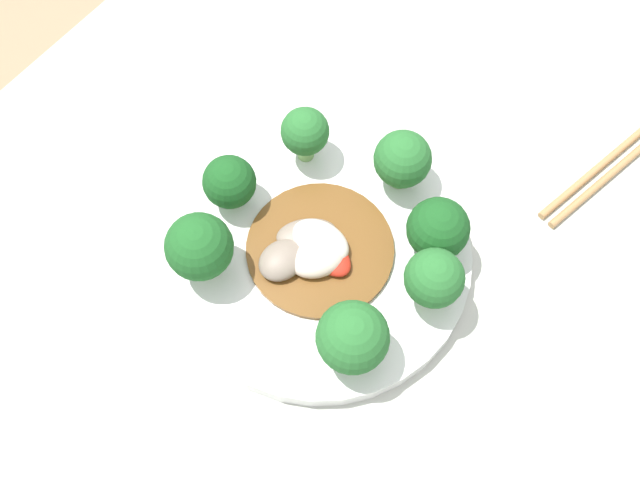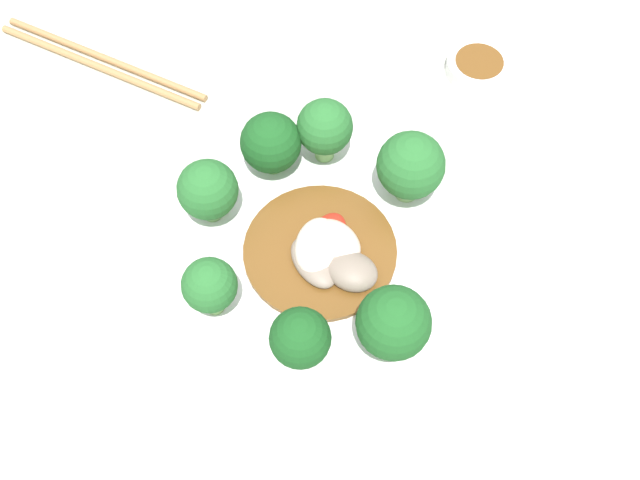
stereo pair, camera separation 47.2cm
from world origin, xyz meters
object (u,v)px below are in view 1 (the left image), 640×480
object	(u,v)px
broccoli_southwest	(353,338)
broccoli_northeast	(305,132)
broccoli_southeast	(438,229)
broccoli_south	(431,283)
broccoli_east	(403,160)
chopsticks	(630,149)
plate	(320,255)
stirfry_center	(314,249)
broccoli_northwest	(199,247)
broccoli_north	(229,183)

from	to	relation	value
broccoli_southwest	broccoli_northeast	bearing A→B (deg)	48.69
broccoli_southeast	broccoli_northeast	bearing A→B (deg)	87.40
broccoli_south	broccoli_east	distance (m)	0.12
broccoli_northeast	chopsticks	bearing A→B (deg)	-49.76
plate	broccoli_south	xyz separation A→B (m)	(0.02, -0.10, 0.05)
broccoli_southwest	chopsticks	xyz separation A→B (m)	(0.32, -0.09, -0.05)
broccoli_south	stirfry_center	size ratio (longest dim) A/B	0.51
plate	broccoli_south	bearing A→B (deg)	-80.94
plate	chopsticks	world-z (taller)	plate
broccoli_northeast	broccoli_southeast	distance (m)	0.14
broccoli_south	chopsticks	world-z (taller)	broccoli_south
chopsticks	broccoli_northwest	bearing A→B (deg)	145.55
broccoli_south	stirfry_center	world-z (taller)	broccoli_south
broccoli_northwest	chopsticks	xyz separation A→B (m)	(0.33, -0.23, -0.06)
broccoli_southwest	broccoli_south	bearing A→B (deg)	-16.88
stirfry_center	broccoli_southwest	bearing A→B (deg)	-124.20
broccoli_southeast	broccoli_southwest	bearing A→B (deg)	-179.81
broccoli_south	broccoli_east	xyz separation A→B (m)	(0.08, 0.08, -0.00)
broccoli_north	stirfry_center	world-z (taller)	broccoli_north
broccoli_northwest	broccoli_south	bearing A→B (deg)	-62.00
broccoli_southeast	chopsticks	xyz separation A→B (m)	(0.20, -0.09, -0.05)
broccoli_northeast	stirfry_center	bearing A→B (deg)	-138.02
broccoli_northwest	chopsticks	size ratio (longest dim) A/B	0.30
broccoli_northwest	broccoli_north	world-z (taller)	broccoli_northwest
plate	broccoli_southeast	world-z (taller)	broccoli_southeast
broccoli_southeast	broccoli_southwest	size ratio (longest dim) A/B	0.86
stirfry_center	chopsticks	xyz separation A→B (m)	(0.27, -0.16, -0.02)
stirfry_center	chopsticks	distance (m)	0.32
broccoli_south	broccoli_southwest	bearing A→B (deg)	163.12
plate	broccoli_southwest	size ratio (longest dim) A/B	3.76
broccoli_southeast	chopsticks	world-z (taller)	broccoli_southeast
broccoli_south	broccoli_northwest	size ratio (longest dim) A/B	0.91
plate	broccoli_north	bearing A→B (deg)	94.99
broccoli_east	broccoli_southeast	size ratio (longest dim) A/B	1.03
broccoli_north	chopsticks	xyz separation A→B (m)	(0.27, -0.25, -0.05)
broccoli_east	broccoli_northeast	bearing A→B (deg)	109.43
broccoli_northeast	chopsticks	size ratio (longest dim) A/B	0.26
broccoli_north	chopsticks	bearing A→B (deg)	-43.03
broccoli_northwest	chopsticks	bearing A→B (deg)	-34.45
broccoli_northwest	stirfry_center	world-z (taller)	broccoli_northwest
broccoli_northeast	stirfry_center	xyz separation A→B (m)	(-0.07, -0.07, -0.03)
broccoli_southwest	stirfry_center	world-z (taller)	broccoli_southwest
broccoli_northwest	broccoli_north	bearing A→B (deg)	20.57
broccoli_south	broccoli_southeast	size ratio (longest dim) A/B	1.07
broccoli_southeast	chopsticks	bearing A→B (deg)	-23.83
broccoli_southeast	broccoli_southwest	distance (m)	0.12
broccoli_southwest	broccoli_northwest	bearing A→B (deg)	95.58
broccoli_southwest	stirfry_center	xyz separation A→B (m)	(0.05, 0.08, -0.03)
broccoli_east	broccoli_north	size ratio (longest dim) A/B	1.10
broccoli_east	broccoli_southeast	world-z (taller)	broccoli_east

